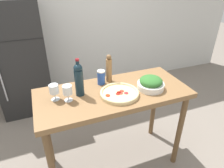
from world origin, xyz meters
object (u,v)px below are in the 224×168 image
object	(u,v)px
wine_bottle	(79,79)
homemade_pizza	(119,93)
refrigerator	(20,59)
wine_glass_far	(54,90)
wine_glass_near	(67,91)
salt_canister	(101,77)
salad_bowl	(151,83)
pepper_mill	(109,69)

from	to	relation	value
wine_bottle	homemade_pizza	world-z (taller)	wine_bottle
refrigerator	wine_glass_far	world-z (taller)	refrigerator
wine_glass_near	salt_canister	world-z (taller)	same
refrigerator	salt_canister	size ratio (longest dim) A/B	11.41
wine_bottle	homemade_pizza	size ratio (longest dim) A/B	0.98
wine_glass_near	salad_bowl	distance (m)	0.76
wine_bottle	salad_bowl	bearing A→B (deg)	-11.74
wine_glass_near	wine_glass_far	world-z (taller)	same
wine_bottle	salt_canister	bearing A→B (deg)	26.54
wine_bottle	pepper_mill	world-z (taller)	wine_bottle
pepper_mill	homemade_pizza	distance (m)	0.30
refrigerator	wine_glass_near	distance (m)	1.56
pepper_mill	salad_bowl	distance (m)	0.42
refrigerator	salt_canister	world-z (taller)	refrigerator
pepper_mill	wine_glass_near	bearing A→B (deg)	-154.98
salad_bowl	wine_glass_near	bearing A→B (deg)	174.42
wine_bottle	wine_glass_far	distance (m)	0.23
refrigerator	salad_bowl	world-z (taller)	refrigerator
wine_glass_far	pepper_mill	xyz separation A→B (m)	(0.55, 0.15, 0.04)
pepper_mill	salt_canister	xyz separation A→B (m)	(-0.09, -0.03, -0.06)
wine_bottle	salt_canister	xyz separation A→B (m)	(0.24, 0.12, -0.09)
wine_bottle	pepper_mill	bearing A→B (deg)	24.22
refrigerator	salad_bowl	bearing A→B (deg)	-52.82
salad_bowl	refrigerator	bearing A→B (deg)	127.18
refrigerator	homemade_pizza	size ratio (longest dim) A/B	4.64
salad_bowl	wine_glass_far	bearing A→B (deg)	171.17
salt_canister	wine_glass_near	bearing A→B (deg)	-153.22
homemade_pizza	salt_canister	xyz separation A→B (m)	(-0.09, 0.25, 0.05)
wine_glass_far	homemade_pizza	distance (m)	0.56
wine_glass_near	salad_bowl	world-z (taller)	wine_glass_near
pepper_mill	homemade_pizza	bearing A→B (deg)	-90.99
salad_bowl	pepper_mill	bearing A→B (deg)	137.75
pepper_mill	salad_bowl	bearing A→B (deg)	-42.25
wine_glass_near	pepper_mill	bearing A→B (deg)	25.02
wine_glass_far	pepper_mill	distance (m)	0.57
refrigerator	wine_glass_near	size ratio (longest dim) A/B	11.35
salad_bowl	homemade_pizza	world-z (taller)	salad_bowl
wine_bottle	salad_bowl	xyz separation A→B (m)	(0.64, -0.13, -0.10)
wine_bottle	wine_glass_near	size ratio (longest dim) A/B	2.39
wine_bottle	homemade_pizza	distance (m)	0.38
wine_glass_near	salt_canister	xyz separation A→B (m)	(0.35, 0.18, -0.02)
salad_bowl	salt_canister	size ratio (longest dim) A/B	1.76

